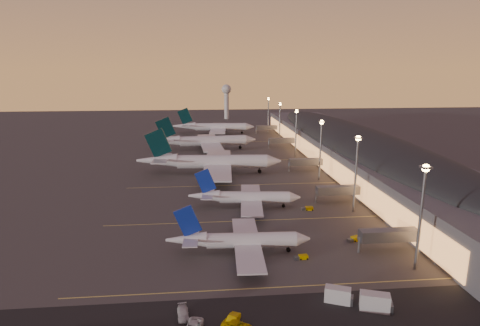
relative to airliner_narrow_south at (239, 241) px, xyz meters
name	(u,v)px	position (x,y,z in m)	size (l,w,h in m)	color
ground	(247,215)	(5.29, 27.32, -3.47)	(700.00, 700.00, 0.00)	#43403D
airliner_narrow_south	(239,241)	(0.00, 0.00, 0.00)	(37.56, 33.53, 13.43)	silver
airliner_narrow_north	(245,197)	(5.31, 35.03, 0.11)	(38.84, 34.86, 13.86)	silver
airliner_wide_near	(210,162)	(-5.61, 82.46, 1.96)	(65.99, 60.20, 21.12)	silver
airliner_wide_mid	(204,141)	(-7.87, 138.10, 1.71)	(62.92, 57.41, 20.13)	silver
airliner_wide_far	(214,127)	(0.00, 198.09, 1.48)	(60.10, 54.91, 19.22)	silver
terminal_building	(351,145)	(67.13, 99.78, 5.31)	(56.35, 255.00, 17.46)	#525257
light_masts	(306,131)	(41.29, 92.32, 14.08)	(2.20, 217.20, 25.90)	slate
radar_tower	(227,96)	(15.29, 287.32, 18.40)	(9.00, 9.00, 32.50)	silver
service_lane	(280,318)	(5.29, -28.68, -3.47)	(260.00, 16.00, 0.01)	black
lane_markings	(236,182)	(5.29, 67.32, -3.46)	(90.00, 180.36, 0.00)	#D8C659
baggage_tug_a	(302,257)	(15.44, -4.92, -3.00)	(3.55, 1.72, 1.03)	#C39E00
baggage_tug_b	(355,239)	(32.86, 4.37, -2.92)	(4.34, 2.90, 1.21)	#C39E00
baggage_tug_c	(308,209)	(26.33, 30.13, -2.93)	(4.00, 1.85, 1.18)	#C39E00
catering_truck_a	(339,296)	(18.37, -24.58, -1.97)	(6.12, 4.24, 3.22)	silver
catering_truck_b	(376,303)	(24.79, -27.99, -1.81)	(6.75, 4.33, 3.55)	silver
service_van_a	(183,313)	(-13.40, -26.43, -2.71)	(2.13, 5.24, 1.52)	silver
service_van_b	(238,326)	(-3.24, -31.66, -2.64)	(2.77, 6.01, 1.67)	#C39E00
service_van_d	(232,321)	(-4.17, -30.09, -2.62)	(1.81, 5.20, 1.71)	#C39E00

